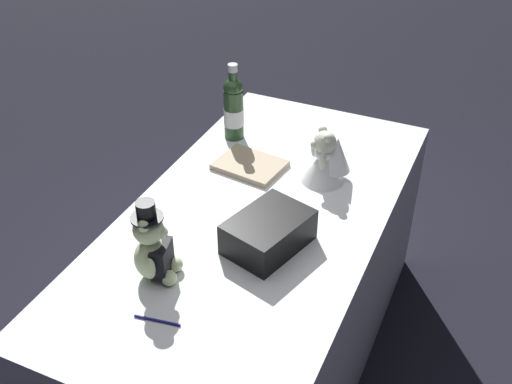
# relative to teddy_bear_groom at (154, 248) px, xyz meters

# --- Properties ---
(ground_plane) EXTENTS (12.00, 12.00, 0.00)m
(ground_plane) POSITION_rel_teddy_bear_groom_xyz_m (0.43, -0.16, -0.90)
(ground_plane) COLOR black
(reception_table) EXTENTS (1.79, 0.90, 0.79)m
(reception_table) POSITION_rel_teddy_bear_groom_xyz_m (0.43, -0.16, -0.51)
(reception_table) COLOR white
(reception_table) RESTS_ON ground_plane
(teddy_bear_groom) EXTENTS (0.16, 0.15, 0.29)m
(teddy_bear_groom) POSITION_rel_teddy_bear_groom_xyz_m (0.00, 0.00, 0.00)
(teddy_bear_groom) COLOR beige
(teddy_bear_groom) RESTS_ON reception_table
(teddy_bear_bride) EXTENTS (0.21, 0.22, 0.23)m
(teddy_bear_bride) POSITION_rel_teddy_bear_groom_xyz_m (0.75, -0.32, -0.01)
(teddy_bear_bride) COLOR white
(teddy_bear_bride) RESTS_ON reception_table
(champagne_bottle) EXTENTS (0.09, 0.09, 0.34)m
(champagne_bottle) POSITION_rel_teddy_bear_groom_xyz_m (0.90, 0.16, 0.03)
(champagne_bottle) COLOR #274424
(champagne_bottle) RESTS_ON reception_table
(signing_pen) EXTENTS (0.03, 0.15, 0.01)m
(signing_pen) POSITION_rel_teddy_bear_groom_xyz_m (-0.17, -0.10, -0.11)
(signing_pen) COLOR navy
(signing_pen) RESTS_ON reception_table
(gift_case_black) EXTENTS (0.33, 0.27, 0.12)m
(gift_case_black) POSITION_rel_teddy_bear_groom_xyz_m (0.28, -0.27, -0.05)
(gift_case_black) COLOR black
(gift_case_black) RESTS_ON reception_table
(guestbook) EXTENTS (0.23, 0.29, 0.02)m
(guestbook) POSITION_rel_teddy_bear_groom_xyz_m (0.70, -0.01, -0.10)
(guestbook) COLOR tan
(guestbook) RESTS_ON reception_table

